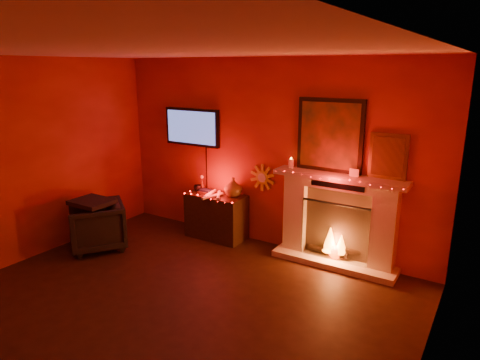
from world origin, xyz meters
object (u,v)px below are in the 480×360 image
(console_table, at_px, (217,213))
(sunburst_clock, at_px, (262,178))
(armchair, at_px, (97,226))
(tv, at_px, (192,127))
(fireplace, at_px, (338,211))

(console_table, bearing_deg, sunburst_clock, 18.18)
(sunburst_clock, height_order, armchair, sunburst_clock)
(console_table, relative_size, armchair, 1.29)
(tv, height_order, console_table, tv)
(fireplace, bearing_deg, armchair, -155.94)
(tv, distance_m, console_table, 1.40)
(fireplace, relative_size, armchair, 2.89)
(fireplace, height_order, tv, fireplace)
(sunburst_clock, xyz_separation_m, console_table, (-0.66, -0.22, -0.61))
(console_table, bearing_deg, fireplace, 3.88)
(console_table, distance_m, armchair, 1.76)
(armchair, bearing_deg, sunburst_clock, 74.21)
(tv, relative_size, armchair, 1.64)
(sunburst_clock, height_order, console_table, sunburst_clock)
(console_table, xyz_separation_m, armchair, (-1.24, -1.25, -0.04))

